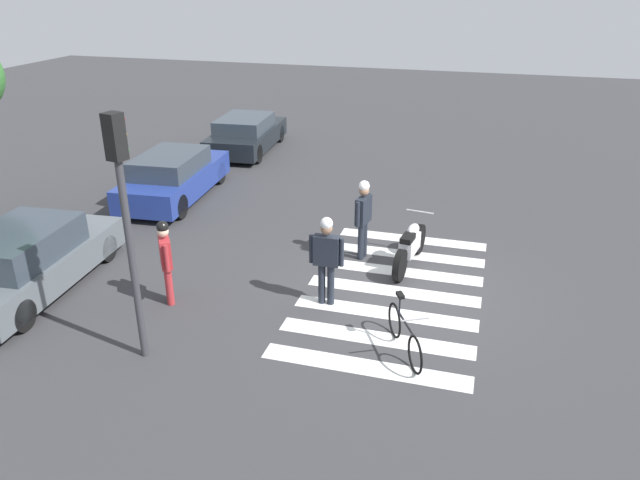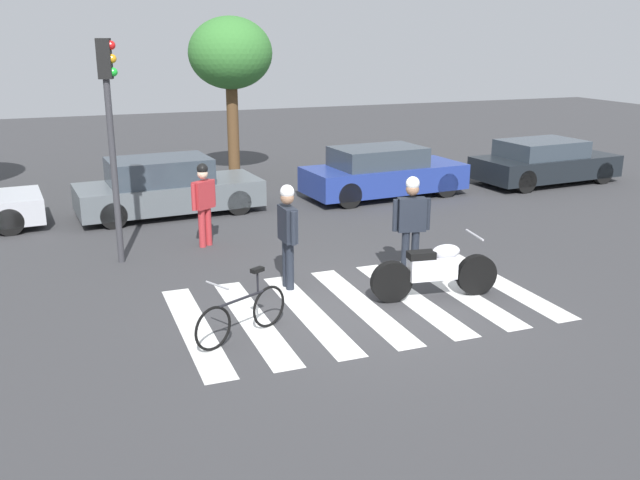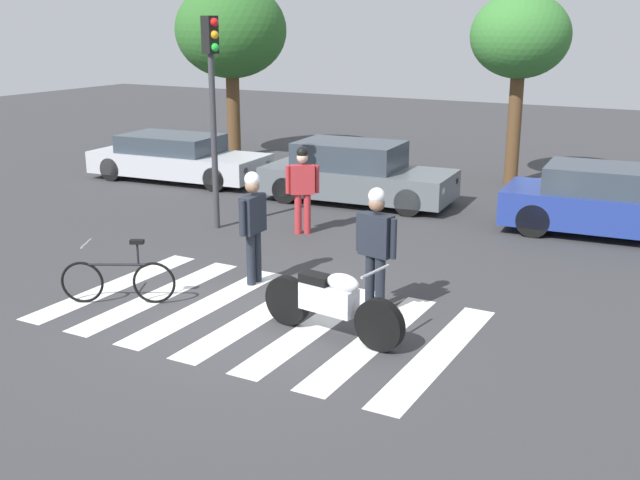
{
  "view_description": "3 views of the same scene",
  "coord_description": "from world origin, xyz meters",
  "px_view_note": "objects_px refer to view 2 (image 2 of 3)",
  "views": [
    {
      "loc": [
        -10.87,
        -1.58,
        6.0
      ],
      "look_at": [
        0.43,
        1.68,
        0.75
      ],
      "focal_mm": 34.11,
      "sensor_mm": 36.0,
      "label": 1
    },
    {
      "loc": [
        -4.36,
        -9.53,
        4.2
      ],
      "look_at": [
        -0.18,
        1.41,
        0.73
      ],
      "focal_mm": 39.02,
      "sensor_mm": 36.0,
      "label": 2
    },
    {
      "loc": [
        5.73,
        -8.62,
        4.09
      ],
      "look_at": [
        0.26,
        1.35,
        0.83
      ],
      "focal_mm": 43.53,
      "sensor_mm": 36.0,
      "label": 3
    }
  ],
  "objects_px": {
    "officer_by_motorcycle": "(411,219)",
    "car_blue_hatchback": "(383,173)",
    "leaning_bicycle": "(243,314)",
    "car_grey_coupe": "(167,188)",
    "car_black_suv": "(544,162)",
    "traffic_light_pole": "(110,116)",
    "police_motorcycle": "(434,271)",
    "officer_on_foot": "(288,229)",
    "pedestrian_bystander": "(204,199)"
  },
  "relations": [
    {
      "from": "police_motorcycle",
      "to": "officer_on_foot",
      "type": "relative_size",
      "value": 1.2
    },
    {
      "from": "officer_by_motorcycle",
      "to": "car_black_suv",
      "type": "distance_m",
      "value": 9.6
    },
    {
      "from": "police_motorcycle",
      "to": "leaning_bicycle",
      "type": "bearing_deg",
      "value": -173.23
    },
    {
      "from": "police_motorcycle",
      "to": "pedestrian_bystander",
      "type": "distance_m",
      "value": 5.19
    },
    {
      "from": "officer_on_foot",
      "to": "car_blue_hatchback",
      "type": "xyz_separation_m",
      "value": [
        4.58,
        5.75,
        -0.4
      ]
    },
    {
      "from": "officer_on_foot",
      "to": "officer_by_motorcycle",
      "type": "distance_m",
      "value": 2.24
    },
    {
      "from": "leaning_bicycle",
      "to": "pedestrian_bystander",
      "type": "distance_m",
      "value": 4.74
    },
    {
      "from": "pedestrian_bystander",
      "to": "car_black_suv",
      "type": "height_order",
      "value": "pedestrian_bystander"
    },
    {
      "from": "officer_on_foot",
      "to": "pedestrian_bystander",
      "type": "bearing_deg",
      "value": 105.35
    },
    {
      "from": "car_black_suv",
      "to": "traffic_light_pole",
      "type": "bearing_deg",
      "value": -165.44
    },
    {
      "from": "car_grey_coupe",
      "to": "pedestrian_bystander",
      "type": "bearing_deg",
      "value": -84.19
    },
    {
      "from": "leaning_bicycle",
      "to": "pedestrian_bystander",
      "type": "relative_size",
      "value": 0.89
    },
    {
      "from": "pedestrian_bystander",
      "to": "car_grey_coupe",
      "type": "distance_m",
      "value": 2.99
    },
    {
      "from": "officer_by_motorcycle",
      "to": "car_grey_coupe",
      "type": "height_order",
      "value": "officer_by_motorcycle"
    },
    {
      "from": "car_grey_coupe",
      "to": "officer_on_foot",
      "type": "bearing_deg",
      "value": -79.34
    },
    {
      "from": "leaning_bicycle",
      "to": "officer_on_foot",
      "type": "xyz_separation_m",
      "value": [
        1.26,
        1.72,
        0.69
      ]
    },
    {
      "from": "officer_by_motorcycle",
      "to": "car_blue_hatchback",
      "type": "relative_size",
      "value": 0.41
    },
    {
      "from": "police_motorcycle",
      "to": "officer_on_foot",
      "type": "height_order",
      "value": "officer_on_foot"
    },
    {
      "from": "officer_on_foot",
      "to": "police_motorcycle",
      "type": "bearing_deg",
      "value": -32.27
    },
    {
      "from": "leaning_bicycle",
      "to": "pedestrian_bystander",
      "type": "height_order",
      "value": "pedestrian_bystander"
    },
    {
      "from": "car_grey_coupe",
      "to": "police_motorcycle",
      "type": "bearing_deg",
      "value": -66.1
    },
    {
      "from": "pedestrian_bystander",
      "to": "traffic_light_pole",
      "type": "distance_m",
      "value": 2.53
    },
    {
      "from": "officer_by_motorcycle",
      "to": "car_blue_hatchback",
      "type": "height_order",
      "value": "officer_by_motorcycle"
    },
    {
      "from": "car_black_suv",
      "to": "officer_on_foot",
      "type": "bearing_deg",
      "value": -149.81
    },
    {
      "from": "leaning_bicycle",
      "to": "car_blue_hatchback",
      "type": "xyz_separation_m",
      "value": [
        5.84,
        7.47,
        0.29
      ]
    },
    {
      "from": "car_blue_hatchback",
      "to": "police_motorcycle",
      "type": "bearing_deg",
      "value": -109.36
    },
    {
      "from": "police_motorcycle",
      "to": "car_blue_hatchback",
      "type": "height_order",
      "value": "car_blue_hatchback"
    },
    {
      "from": "traffic_light_pole",
      "to": "leaning_bicycle",
      "type": "bearing_deg",
      "value": -73.18
    },
    {
      "from": "car_grey_coupe",
      "to": "car_black_suv",
      "type": "bearing_deg",
      "value": -1.2
    },
    {
      "from": "pedestrian_bystander",
      "to": "car_blue_hatchback",
      "type": "bearing_deg",
      "value": 27.39
    },
    {
      "from": "car_grey_coupe",
      "to": "traffic_light_pole",
      "type": "relative_size",
      "value": 1.08
    },
    {
      "from": "pedestrian_bystander",
      "to": "traffic_light_pole",
      "type": "height_order",
      "value": "traffic_light_pole"
    },
    {
      "from": "officer_on_foot",
      "to": "car_grey_coupe",
      "type": "bearing_deg",
      "value": 100.66
    },
    {
      "from": "police_motorcycle",
      "to": "car_grey_coupe",
      "type": "distance_m",
      "value": 7.91
    },
    {
      "from": "leaning_bicycle",
      "to": "car_black_suv",
      "type": "xyz_separation_m",
      "value": [
        11.03,
        7.4,
        0.25
      ]
    },
    {
      "from": "car_grey_coupe",
      "to": "traffic_light_pole",
      "type": "distance_m",
      "value": 4.27
    },
    {
      "from": "leaning_bicycle",
      "to": "car_grey_coupe",
      "type": "height_order",
      "value": "car_grey_coupe"
    },
    {
      "from": "police_motorcycle",
      "to": "traffic_light_pole",
      "type": "distance_m",
      "value": 6.42
    },
    {
      "from": "pedestrian_bystander",
      "to": "car_black_suv",
      "type": "distance_m",
      "value": 10.93
    },
    {
      "from": "officer_by_motorcycle",
      "to": "car_blue_hatchback",
      "type": "bearing_deg",
      "value": 68.51
    },
    {
      "from": "officer_by_motorcycle",
      "to": "car_grey_coupe",
      "type": "bearing_deg",
      "value": 118.51
    },
    {
      "from": "police_motorcycle",
      "to": "officer_on_foot",
      "type": "distance_m",
      "value": 2.54
    },
    {
      "from": "pedestrian_bystander",
      "to": "officer_on_foot",
      "type": "bearing_deg",
      "value": -74.65
    },
    {
      "from": "police_motorcycle",
      "to": "pedestrian_bystander",
      "type": "bearing_deg",
      "value": 124.17
    },
    {
      "from": "car_blue_hatchback",
      "to": "car_black_suv",
      "type": "distance_m",
      "value": 5.19
    },
    {
      "from": "officer_on_foot",
      "to": "car_grey_coupe",
      "type": "relative_size",
      "value": 0.41
    },
    {
      "from": "leaning_bicycle",
      "to": "car_black_suv",
      "type": "bearing_deg",
      "value": 33.87
    },
    {
      "from": "traffic_light_pole",
      "to": "car_blue_hatchback",
      "type": "bearing_deg",
      "value": 24.63
    },
    {
      "from": "car_blue_hatchback",
      "to": "traffic_light_pole",
      "type": "distance_m",
      "value": 8.1
    },
    {
      "from": "officer_by_motorcycle",
      "to": "pedestrian_bystander",
      "type": "height_order",
      "value": "officer_by_motorcycle"
    }
  ]
}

